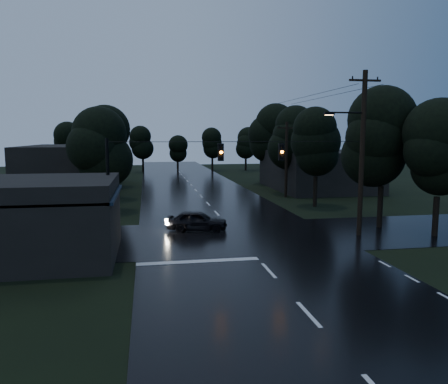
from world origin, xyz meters
name	(u,v)px	position (x,y,z in m)	size (l,w,h in m)	color
ground	(308,315)	(0.00, 0.00, 0.00)	(160.00, 160.00, 0.00)	black
main_road	(201,196)	(0.00, 30.00, 0.00)	(12.00, 120.00, 0.02)	black
cross_street	(237,236)	(0.00, 12.00, 0.00)	(60.00, 9.00, 0.02)	black
building_far_right	(317,170)	(14.00, 34.00, 2.20)	(10.00, 14.00, 4.40)	black
building_far_left	(73,167)	(-14.00, 40.00, 2.50)	(10.00, 16.00, 5.00)	black
utility_pole_main	(361,150)	(7.41, 11.00, 5.26)	(3.50, 0.30, 10.00)	black
utility_pole_far	(286,159)	(8.30, 28.00, 3.88)	(2.00, 0.30, 7.50)	black
anchor_pole_left	(109,193)	(-7.50, 11.00, 3.00)	(0.18, 0.18, 6.00)	black
span_signals	(251,151)	(0.56, 10.99, 5.24)	(15.00, 0.37, 1.12)	black
tree_corner_near	(383,138)	(10.00, 13.00, 5.99)	(4.48, 4.48, 9.44)	black
tree_corner_far	(440,151)	(12.00, 10.00, 5.24)	(3.92, 3.92, 8.26)	black
tree_left_a	(100,147)	(-9.00, 22.00, 5.24)	(3.92, 3.92, 8.26)	black
tree_left_b	(102,141)	(-9.60, 30.00, 5.62)	(4.20, 4.20, 8.85)	black
tree_left_c	(105,137)	(-10.20, 40.00, 5.99)	(4.48, 4.48, 9.44)	black
tree_right_a	(317,142)	(9.00, 22.00, 5.62)	(4.20, 4.20, 8.85)	black
tree_right_b	(293,137)	(9.60, 30.00, 5.99)	(4.48, 4.48, 9.44)	black
tree_right_c	(271,134)	(10.20, 40.00, 6.37)	(4.76, 4.76, 10.03)	black
car	(197,221)	(-2.24, 14.06, 0.66)	(1.56, 3.89, 1.32)	black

